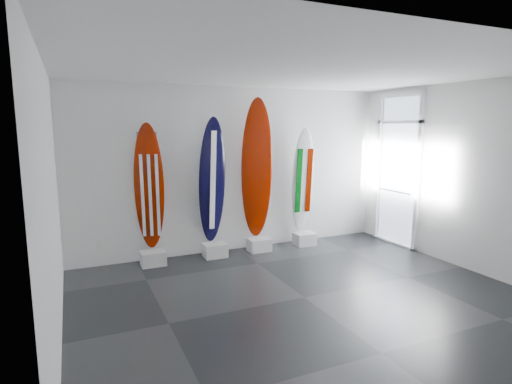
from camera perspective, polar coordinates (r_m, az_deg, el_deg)
name	(u,v)px	position (r m, az deg, el deg)	size (l,w,h in m)	color
floor	(304,297)	(5.88, 6.63, -14.12)	(6.00, 6.00, 0.00)	black
ceiling	(309,70)	(5.45, 7.23, 16.26)	(6.00, 6.00, 0.00)	white
wall_back	(236,170)	(7.70, -2.71, 3.04)	(6.00, 6.00, 0.00)	white
wall_front	(476,234)	(3.61, 27.89, -5.04)	(6.00, 6.00, 0.00)	white
wall_left	(51,207)	(4.70, -26.24, -1.82)	(5.00, 5.00, 0.00)	white
wall_right	(469,177)	(7.46, 27.09, 1.85)	(5.00, 5.00, 0.00)	white
display_block_usa	(153,258)	(7.25, -13.88, -8.78)	(0.40, 0.30, 0.24)	silver
surfboard_usa	(149,188)	(7.08, -14.39, 0.59)	(0.48, 0.08, 2.13)	#7A1200
display_block_navy	(215,250)	(7.50, -5.62, -7.94)	(0.40, 0.30, 0.24)	silver
surfboard_navy	(212,181)	(7.33, -6.02, 1.51)	(0.50, 0.08, 2.23)	black
display_block_swiss	(259,245)	(7.80, 0.42, -7.22)	(0.40, 0.30, 0.24)	silver
surfboard_swiss	(257,169)	(7.62, 0.12, 3.15)	(0.58, 0.08, 2.57)	#7A1200
display_block_italy	(304,239)	(8.24, 6.63, -6.39)	(0.40, 0.30, 0.24)	silver
surfboard_italy	(303,181)	(8.10, 6.42, 1.54)	(0.46, 0.08, 2.04)	white
wall_outlet	(99,246)	(7.38, -20.70, -6.92)	(0.09, 0.02, 0.13)	silver
glass_door	(398,172)	(8.50, 18.80, 2.62)	(0.12, 1.16, 2.85)	white
balcony	(444,213)	(9.58, 24.36, -2.62)	(2.80, 2.20, 1.20)	slate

